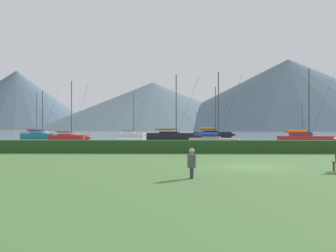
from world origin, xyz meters
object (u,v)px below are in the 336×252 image
at_px(sailboat_slip_3, 213,134).
at_px(sailboat_slip_5, 301,134).
at_px(sailboat_slip_6, 40,136).
at_px(sailboat_slip_1, 69,137).
at_px(sailboat_slip_0, 215,141).
at_px(sailboat_slip_7, 132,134).
at_px(person_seated_viewer, 192,162).
at_px(sailboat_slip_11, 173,136).
at_px(sailboat_slip_9, 305,139).
at_px(sailboat_slip_8, 35,133).

distance_m(sailboat_slip_3, sailboat_slip_5, 32.29).
bearing_deg(sailboat_slip_5, sailboat_slip_6, -148.43).
bearing_deg(sailboat_slip_1, sailboat_slip_3, 52.24).
bearing_deg(sailboat_slip_5, sailboat_slip_0, -112.45).
height_order(sailboat_slip_0, sailboat_slip_3, sailboat_slip_3).
bearing_deg(sailboat_slip_3, sailboat_slip_7, 161.19).
xyz_separation_m(sailboat_slip_5, person_seated_viewer, (-32.41, -86.23, 0.13)).
distance_m(sailboat_slip_3, sailboat_slip_11, 21.29).
height_order(sailboat_slip_1, sailboat_slip_7, sailboat_slip_7).
height_order(sailboat_slip_1, person_seated_viewer, sailboat_slip_1).
xyz_separation_m(sailboat_slip_3, sailboat_slip_9, (8.75, -32.84, -0.12)).
distance_m(sailboat_slip_11, person_seated_viewer, 46.66).
distance_m(sailboat_slip_5, person_seated_viewer, 92.12).
distance_m(sailboat_slip_0, sailboat_slip_1, 27.01).
height_order(sailboat_slip_9, person_seated_viewer, sailboat_slip_9).
bearing_deg(sailboat_slip_1, sailboat_slip_9, -7.04).
distance_m(sailboat_slip_3, sailboat_slip_7, 19.54).
height_order(sailboat_slip_5, sailboat_slip_8, sailboat_slip_8).
bearing_deg(sailboat_slip_9, sailboat_slip_11, 152.93).
bearing_deg(sailboat_slip_0, sailboat_slip_7, 119.22).
bearing_deg(sailboat_slip_11, sailboat_slip_6, 173.16).
height_order(sailboat_slip_7, sailboat_slip_9, sailboat_slip_7).
relative_size(sailboat_slip_3, sailboat_slip_5, 1.24).
distance_m(sailboat_slip_5, sailboat_slip_8, 71.13).
height_order(sailboat_slip_7, sailboat_slip_11, sailboat_slip_11).
bearing_deg(sailboat_slip_8, sailboat_slip_0, -44.43).
xyz_separation_m(sailboat_slip_7, sailboat_slip_8, (-27.48, 11.86, 0.09)).
xyz_separation_m(sailboat_slip_3, sailboat_slip_5, (25.33, 20.02, -0.21)).
height_order(sailboat_slip_9, sailboat_slip_11, sailboat_slip_11).
distance_m(sailboat_slip_6, sailboat_slip_9, 47.64).
bearing_deg(person_seated_viewer, sailboat_slip_5, 76.72).
height_order(sailboat_slip_1, sailboat_slip_3, sailboat_slip_3).
bearing_deg(sailboat_slip_6, sailboat_slip_1, -44.88).
height_order(sailboat_slip_6, person_seated_viewer, sailboat_slip_6).
relative_size(sailboat_slip_3, sailboat_slip_11, 1.02).
height_order(sailboat_slip_6, sailboat_slip_8, sailboat_slip_8).
bearing_deg(sailboat_slip_6, sailboat_slip_5, 34.41).
distance_m(sailboat_slip_8, sailboat_slip_11, 53.51).
xyz_separation_m(sailboat_slip_7, person_seated_viewer, (11.22, -73.05, 0.10)).
distance_m(sailboat_slip_3, sailboat_slip_6, 35.31).
bearing_deg(sailboat_slip_1, sailboat_slip_7, 88.03).
relative_size(sailboat_slip_3, sailboat_slip_6, 1.21).
relative_size(sailboat_slip_5, sailboat_slip_11, 0.82).
height_order(sailboat_slip_3, sailboat_slip_5, sailboat_slip_3).
bearing_deg(sailboat_slip_7, sailboat_slip_8, 159.73).
relative_size(sailboat_slip_5, sailboat_slip_7, 0.89).
height_order(sailboat_slip_3, sailboat_slip_6, sailboat_slip_3).
distance_m(sailboat_slip_1, sailboat_slip_8, 45.55).
relative_size(sailboat_slip_9, sailboat_slip_11, 0.89).
height_order(sailboat_slip_0, sailboat_slip_7, sailboat_slip_7).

